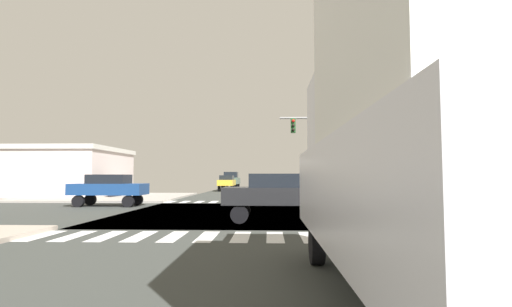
% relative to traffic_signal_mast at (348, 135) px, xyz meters
% --- Properties ---
extents(ground, '(90.00, 90.00, 0.05)m').
position_rel_traffic_signal_mast_xyz_m(ground, '(-5.57, -7.58, -4.71)').
color(ground, '#373A37').
extents(sidewalk_corner_ne, '(12.00, 12.00, 0.14)m').
position_rel_traffic_signal_mast_xyz_m(sidewalk_corner_ne, '(7.43, 4.42, -4.62)').
color(sidewalk_corner_ne, '#A09B91').
rests_on(sidewalk_corner_ne, ground).
extents(sidewalk_corner_nw, '(12.00, 12.00, 0.14)m').
position_rel_traffic_signal_mast_xyz_m(sidewalk_corner_nw, '(-18.57, 4.42, -4.62)').
color(sidewalk_corner_nw, '#A29C94').
rests_on(sidewalk_corner_nw, ground).
extents(crosswalk_near, '(13.50, 2.00, 0.01)m').
position_rel_traffic_signal_mast_xyz_m(crosswalk_near, '(-5.82, -14.88, -4.68)').
color(crosswalk_near, silver).
rests_on(crosswalk_near, ground).
extents(crosswalk_far, '(13.50, 2.00, 0.01)m').
position_rel_traffic_signal_mast_xyz_m(crosswalk_far, '(-5.82, -0.28, -4.68)').
color(crosswalk_far, silver).
rests_on(crosswalk_far, ground).
extents(traffic_signal_mast, '(7.98, 0.55, 6.28)m').
position_rel_traffic_signal_mast_xyz_m(traffic_signal_mast, '(0.00, 0.00, 0.00)').
color(traffic_signal_mast, gray).
rests_on(traffic_signal_mast, ground).
extents(street_lamp, '(1.78, 0.32, 7.20)m').
position_rel_traffic_signal_mast_xyz_m(street_lamp, '(1.88, 7.29, -0.32)').
color(street_lamp, gray).
rests_on(street_lamp, ground).
extents(bank_building, '(13.76, 9.34, 4.38)m').
position_rel_traffic_signal_mast_xyz_m(bank_building, '(-25.54, 7.47, -2.49)').
color(bank_building, beige).
rests_on(bank_building, ground).
extents(box_truck_nearside_1, '(2.40, 7.20, 4.85)m').
position_rel_traffic_signal_mast_xyz_m(box_truck_nearside_1, '(-3.57, -20.86, -2.12)').
color(box_truck_nearside_1, black).
rests_on(box_truck_nearside_1, ground).
extents(sedan_queued_2, '(4.30, 1.80, 1.88)m').
position_rel_traffic_signal_mast_xyz_m(sedan_queued_2, '(-5.15, -11.08, -3.57)').
color(sedan_queued_2, black).
rests_on(sedan_queued_2, ground).
extents(sedan_trailing_4, '(4.30, 1.80, 1.88)m').
position_rel_traffic_signal_mast_xyz_m(sedan_trailing_4, '(-15.04, -4.08, -3.57)').
color(sedan_trailing_4, black).
rests_on(sedan_trailing_4, ground).
extents(pickup_middle_1, '(2.00, 5.10, 2.35)m').
position_rel_traffic_signal_mast_xyz_m(pickup_middle_1, '(-10.57, 24.15, -3.40)').
color(pickup_middle_1, black).
rests_on(pickup_middle_1, ground).
extents(sedan_inner_5, '(1.80, 4.30, 1.88)m').
position_rel_traffic_signal_mast_xyz_m(sedan_inner_5, '(-10.57, 18.48, -3.57)').
color(sedan_inner_5, black).
rests_on(sedan_inner_5, ground).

